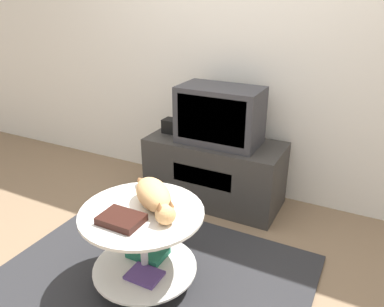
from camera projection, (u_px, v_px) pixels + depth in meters
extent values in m
plane|color=#7F664C|center=(154.00, 278.00, 2.32)|extent=(12.00, 12.00, 0.00)
cube|color=silver|center=(243.00, 38.00, 2.93)|extent=(8.00, 0.05, 2.60)
cube|color=#28282B|center=(154.00, 276.00, 2.32)|extent=(1.83, 1.35, 0.02)
cube|color=#33302D|center=(214.00, 171.00, 3.10)|extent=(1.10, 0.50, 0.54)
cube|color=black|center=(202.00, 177.00, 2.88)|extent=(0.49, 0.01, 0.15)
cube|color=#333338|center=(220.00, 115.00, 2.88)|extent=(0.63, 0.37, 0.44)
cube|color=black|center=(210.00, 120.00, 2.73)|extent=(0.54, 0.01, 0.35)
cube|color=black|center=(170.00, 126.00, 3.16)|extent=(0.12, 0.12, 0.12)
cylinder|color=#B2B2B7|center=(146.00, 281.00, 2.26)|extent=(0.29, 0.29, 0.01)
cylinder|color=#B7B7BC|center=(144.00, 249.00, 2.17)|extent=(0.04, 0.04, 0.48)
cylinder|color=silver|center=(145.00, 267.00, 2.22)|extent=(0.61, 0.61, 0.01)
cylinder|color=silver|center=(142.00, 212.00, 2.07)|extent=(0.70, 0.70, 0.02)
cube|color=#1E664C|center=(148.00, 253.00, 2.30)|extent=(0.23, 0.17, 0.04)
cube|color=#51387A|center=(144.00, 275.00, 2.13)|extent=(0.19, 0.15, 0.02)
cube|color=black|center=(121.00, 219.00, 1.95)|extent=(0.22, 0.17, 0.04)
ellipsoid|color=tan|center=(153.00, 194.00, 2.08)|extent=(0.36, 0.34, 0.15)
sphere|color=tan|center=(166.00, 214.00, 1.93)|extent=(0.11, 0.11, 0.11)
cone|color=#996038|center=(171.00, 203.00, 1.92)|extent=(0.04, 0.04, 0.04)
cone|color=#996038|center=(160.00, 206.00, 1.89)|extent=(0.04, 0.04, 0.04)
ellipsoid|color=#996038|center=(142.00, 184.00, 2.28)|extent=(0.15, 0.13, 0.05)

